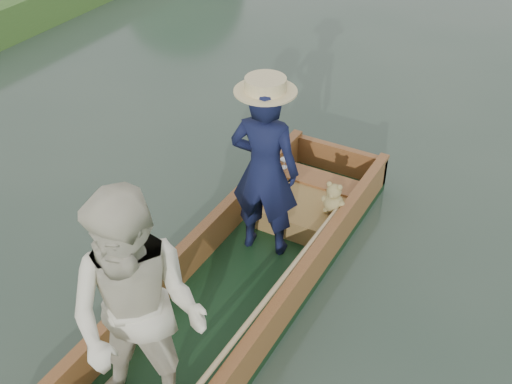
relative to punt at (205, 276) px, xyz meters
The scene contains 2 objects.
ground 0.76m from the punt, 97.37° to the left, with size 120.00×120.00×0.00m, color #283D30.
punt is the anchor object (origin of this frame).
Camera 1 is at (2.10, -3.19, 4.04)m, focal length 45.00 mm.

